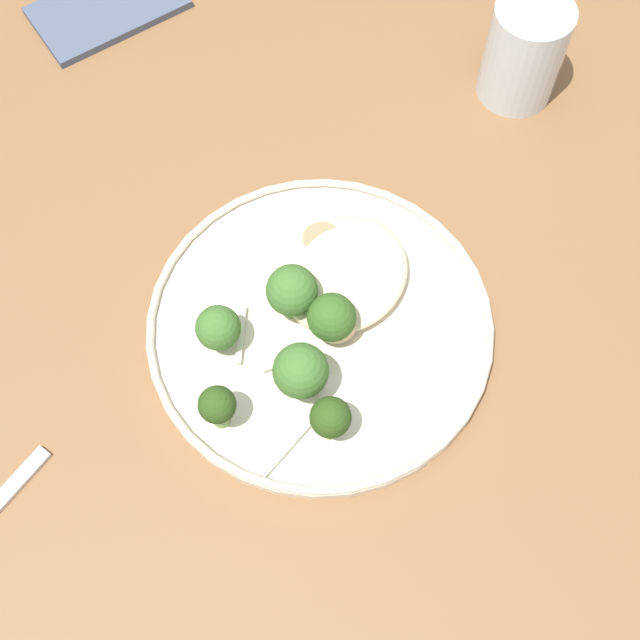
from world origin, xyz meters
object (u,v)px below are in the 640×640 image
seared_scallop_tiny_bay (299,294)px  seared_scallop_large_seared (350,293)px  seared_scallop_front_small (322,243)px  seared_scallop_tilted_round (336,321)px  seared_scallop_half_hidden (326,288)px  broccoli_floret_front_edge (215,404)px  folded_napkin (108,8)px  seared_scallop_center_golden (354,262)px  broccoli_floret_split_head (330,418)px  dinner_plate (320,326)px  broccoli_floret_rear_charred (332,318)px  broccoli_floret_near_rim (292,291)px  water_glass (523,57)px  broccoli_floret_tall_stalk (218,328)px  broccoli_floret_right_tilted (301,371)px

seared_scallop_tiny_bay → seared_scallop_large_seared: size_ratio=0.71×
seared_scallop_front_small → seared_scallop_tilted_round: bearing=-135.1°
seared_scallop_half_hidden → seared_scallop_front_small: seared_scallop_front_small is taller
broccoli_floret_front_edge → seared_scallop_tiny_bay: bearing=5.6°
seared_scallop_front_small → folded_napkin: size_ratio=0.24×
seared_scallop_large_seared → seared_scallop_center_golden: same height
seared_scallop_tilted_round → broccoli_floret_split_head: (-0.08, -0.05, 0.02)m
broccoli_floret_split_head → dinner_plate: bearing=40.8°
seared_scallop_tiny_bay → broccoli_floret_rear_charred: 0.05m
seared_scallop_center_golden → broccoli_floret_near_rim: (-0.06, 0.02, 0.02)m
seared_scallop_front_small → seared_scallop_half_hidden: bearing=-139.4°
seared_scallop_tiny_bay → seared_scallop_large_seared: (0.03, -0.03, 0.00)m
broccoli_floret_near_rim → water_glass: 0.33m
seared_scallop_tiny_bay → seared_scallop_half_hidden: 0.02m
broccoli_floret_split_head → broccoli_floret_tall_stalk: bearing=85.2°
broccoli_floret_split_head → broccoli_floret_rear_charred: size_ratio=0.97×
broccoli_floret_front_edge → folded_napkin: broccoli_floret_front_edge is taller
seared_scallop_center_golden → broccoli_floret_right_tilted: 0.12m
seared_scallop_tiny_bay → broccoli_floret_split_head: 0.12m
seared_scallop_half_hidden → seared_scallop_tilted_round: 0.03m
dinner_plate → broccoli_floret_split_head: broccoli_floret_split_head is taller
broccoli_floret_near_rim → seared_scallop_tilted_round: bearing=-76.6°
dinner_plate → water_glass: water_glass is taller
seared_scallop_center_golden → broccoli_floret_tall_stalk: bearing=158.8°
seared_scallop_tilted_round → broccoli_floret_near_rim: 0.05m
seared_scallop_half_hidden → broccoli_floret_near_rim: 0.04m
broccoli_floret_rear_charred → water_glass: water_glass is taller
dinner_plate → seared_scallop_center_golden: seared_scallop_center_golden is taller
broccoli_floret_rear_charred → dinner_plate: bearing=82.3°
broccoli_floret_right_tilted → broccoli_floret_split_head: broccoli_floret_right_tilted is taller
seared_scallop_tilted_round → water_glass: water_glass is taller
broccoli_floret_front_edge → broccoli_floret_split_head: 0.09m
seared_scallop_center_golden → broccoli_floret_near_rim: size_ratio=0.47×
seared_scallop_tiny_bay → folded_napkin: (0.16, 0.36, -0.02)m
dinner_plate → seared_scallop_front_small: 0.07m
dinner_plate → folded_napkin: dinner_plate is taller
broccoli_floret_split_head → broccoli_floret_near_rim: broccoli_floret_near_rim is taller
broccoli_floret_rear_charred → broccoli_floret_near_rim: bearing=91.3°
broccoli_floret_right_tilted → seared_scallop_center_golden: bearing=14.6°
broccoli_floret_near_rim → broccoli_floret_right_tilted: bearing=-137.8°
broccoli_floret_right_tilted → broccoli_floret_tall_stalk: 0.08m
seared_scallop_front_small → broccoli_floret_near_rim: bearing=-166.3°
water_glass → broccoli_floret_split_head: bearing=-171.1°
dinner_plate → seared_scallop_half_hidden: seared_scallop_half_hidden is taller
broccoli_floret_split_head → broccoli_floret_rear_charred: (0.07, 0.05, -0.00)m
seared_scallop_large_seared → broccoli_floret_near_rim: bearing=139.8°
broccoli_floret_near_rim → water_glass: bearing=-4.5°
broccoli_floret_rear_charred → folded_napkin: bearing=67.3°
broccoli_floret_right_tilted → broccoli_floret_front_edge: 0.07m
dinner_plate → water_glass: size_ratio=2.87×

